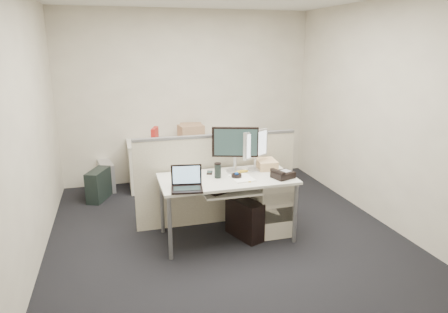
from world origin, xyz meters
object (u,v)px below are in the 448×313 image
object	(u,v)px
desk_phone	(283,175)
desk	(227,183)
laptop	(187,179)
monitor_main	(235,150)

from	to	relation	value
desk_phone	desk	bearing A→B (deg)	144.74
desk	laptop	distance (m)	0.61
desk	desk_phone	size ratio (longest dim) A/B	6.71
desk	monitor_main	xyz separation A→B (m)	(0.15, 0.18, 0.33)
desk_phone	monitor_main	bearing A→B (deg)	122.78
desk	desk_phone	world-z (taller)	desk_phone
laptop	desk_phone	distance (m)	1.11
desk	monitor_main	distance (m)	0.41
monitor_main	desk_phone	world-z (taller)	monitor_main
desk	monitor_main	size ratio (longest dim) A/B	2.81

